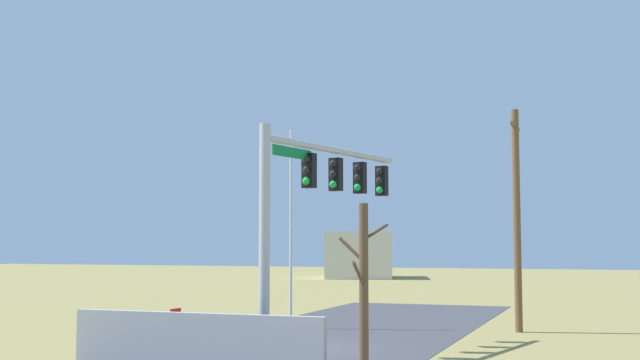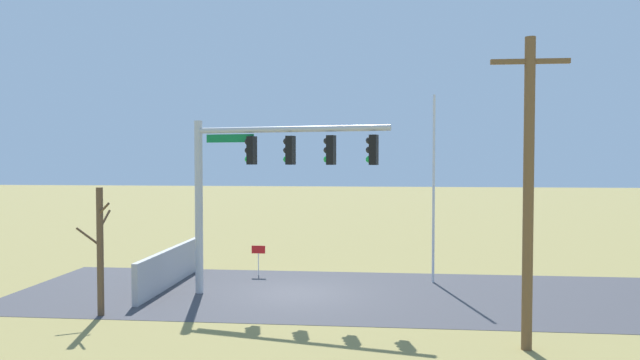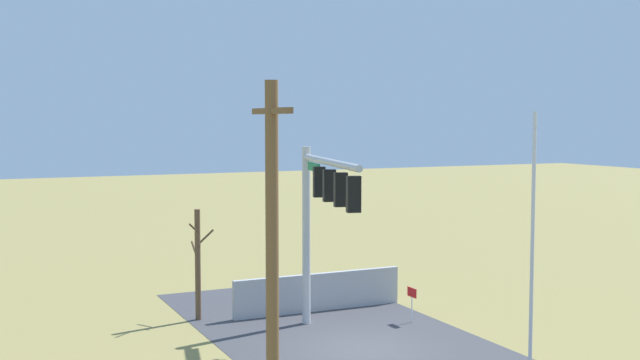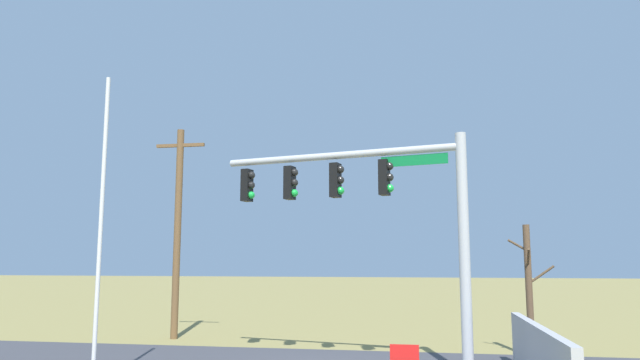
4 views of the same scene
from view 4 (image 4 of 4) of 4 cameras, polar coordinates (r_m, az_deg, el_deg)
retaining_fence at (r=14.12m, az=21.07°, el=-16.21°), size 0.20×6.58×1.39m
signal_mast at (r=15.51m, az=5.49°, el=-2.07°), size 6.85×1.74×6.10m
flagpole at (r=14.27m, az=-21.03°, el=-4.41°), size 0.10×0.10×7.20m
utility_pole at (r=22.00m, az=-14.02°, el=-4.61°), size 1.90×0.26×7.76m
bare_tree at (r=18.38m, az=20.14°, el=-10.09°), size 1.27×1.02×3.90m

